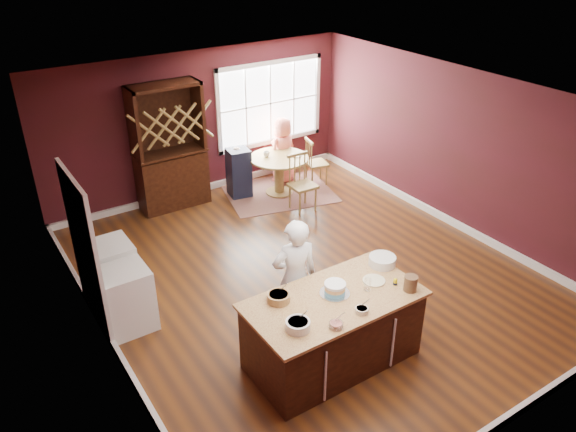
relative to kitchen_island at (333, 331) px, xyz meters
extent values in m
plane|color=#5F3213|center=(0.82, 1.68, -0.44)|extent=(7.00, 7.00, 0.00)
plane|color=white|center=(0.82, 1.68, 2.26)|extent=(7.00, 7.00, 0.00)
plane|color=#43121C|center=(0.82, 5.18, 0.91)|extent=(6.00, 0.00, 6.00)
plane|color=#43121C|center=(0.82, -1.82, 0.91)|extent=(6.00, 0.00, 6.00)
plane|color=#43121C|center=(-2.18, 1.68, 0.91)|extent=(0.00, 7.00, 7.00)
plane|color=#43121C|center=(3.82, 1.68, 0.91)|extent=(0.00, 7.00, 7.00)
cube|color=#3D1D0E|center=(0.00, 0.00, -0.03)|extent=(1.97, 0.99, 0.83)
cube|color=#E1C66E|center=(0.00, 0.00, 0.46)|extent=(2.05, 1.07, 0.04)
cylinder|color=brown|center=(1.96, 4.25, -0.42)|extent=(0.52, 0.52, 0.04)
cylinder|color=brown|center=(1.96, 4.25, -0.08)|extent=(0.19, 0.19, 0.67)
cylinder|color=brown|center=(1.96, 4.25, 0.29)|extent=(1.12, 1.12, 0.04)
imported|color=white|center=(-0.06, 0.71, 0.37)|extent=(0.66, 0.51, 1.62)
cylinder|color=white|center=(-0.65, -0.22, 0.53)|extent=(0.27, 0.27, 0.10)
cylinder|color=olive|center=(-0.56, 0.30, 0.53)|extent=(0.26, 0.26, 0.10)
cylinder|color=silver|center=(-0.30, -0.42, 0.51)|extent=(0.16, 0.16, 0.06)
cylinder|color=white|center=(0.10, -0.37, 0.51)|extent=(0.15, 0.15, 0.06)
cylinder|color=white|center=(0.42, -0.09, 0.56)|extent=(0.08, 0.08, 0.16)
cylinder|color=beige|center=(0.60, 0.01, 0.49)|extent=(0.27, 0.27, 0.02)
cylinder|color=silver|center=(0.92, 0.23, 0.54)|extent=(0.34, 0.34, 0.12)
cylinder|color=brown|center=(0.83, -0.36, 0.58)|extent=(0.16, 0.16, 0.19)
cube|color=brown|center=(1.96, 4.25, -0.43)|extent=(2.31, 1.97, 0.01)
imported|color=#F37462|center=(2.32, 4.67, 0.23)|extent=(0.73, 0.56, 1.33)
cylinder|color=beige|center=(2.26, 4.13, 0.32)|extent=(0.22, 0.22, 0.02)
imported|color=silver|center=(1.78, 4.41, 0.36)|extent=(0.13, 0.13, 0.10)
cube|color=black|center=(0.07, 4.90, 0.70)|extent=(1.24, 0.52, 2.28)
cube|color=silver|center=(-1.82, 1.96, 0.00)|extent=(0.60, 0.58, 0.87)
cube|color=silver|center=(-1.82, 2.60, 0.02)|extent=(0.63, 0.61, 0.91)
camera|label=1|loc=(-3.28, -4.04, 4.34)|focal=35.00mm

